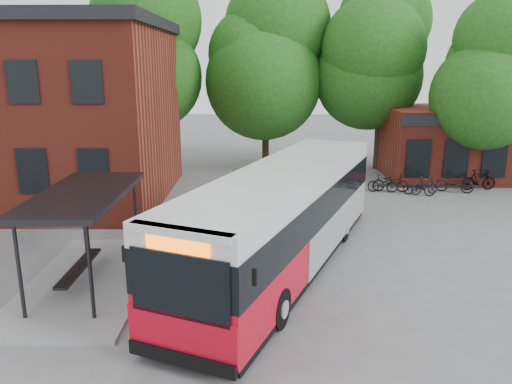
{
  "coord_description": "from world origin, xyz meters",
  "views": [
    {
      "loc": [
        0.69,
        -14.95,
        6.51
      ],
      "look_at": [
        0.52,
        2.35,
        2.0
      ],
      "focal_mm": 35.0,
      "sensor_mm": 36.0,
      "label": 1
    }
  ],
  "objects_px": {
    "bicycle_6": "(455,183)",
    "city_bus": "(285,219)",
    "bicycle_2": "(419,187)",
    "bicycle_3": "(425,185)",
    "bicycle_1": "(383,183)",
    "bicycle_7": "(479,180)",
    "bus_shelter": "(86,238)",
    "bicycle_0": "(391,182)"
  },
  "relations": [
    {
      "from": "bicycle_0",
      "to": "bicycle_7",
      "type": "relative_size",
      "value": 1.01
    },
    {
      "from": "bus_shelter",
      "to": "bicycle_2",
      "type": "xyz_separation_m",
      "value": [
        13.18,
        10.46,
        -1.05
      ]
    },
    {
      "from": "bicycle_0",
      "to": "bicycle_7",
      "type": "height_order",
      "value": "bicycle_7"
    },
    {
      "from": "bicycle_1",
      "to": "bicycle_7",
      "type": "xyz_separation_m",
      "value": [
        5.12,
        0.49,
        0.08
      ]
    },
    {
      "from": "bicycle_3",
      "to": "bicycle_7",
      "type": "height_order",
      "value": "bicycle_7"
    },
    {
      "from": "bicycle_0",
      "to": "bicycle_6",
      "type": "height_order",
      "value": "bicycle_6"
    },
    {
      "from": "city_bus",
      "to": "bicycle_2",
      "type": "xyz_separation_m",
      "value": [
        7.21,
        9.17,
        -1.24
      ]
    },
    {
      "from": "bicycle_1",
      "to": "bicycle_3",
      "type": "relative_size",
      "value": 0.97
    },
    {
      "from": "bicycle_2",
      "to": "bicycle_0",
      "type": "bearing_deg",
      "value": 81.42
    },
    {
      "from": "bicycle_0",
      "to": "bicycle_2",
      "type": "xyz_separation_m",
      "value": [
        1.25,
        -0.72,
        -0.08
      ]
    },
    {
      "from": "bicycle_0",
      "to": "bicycle_3",
      "type": "bearing_deg",
      "value": -101.8
    },
    {
      "from": "bicycle_0",
      "to": "bicycle_2",
      "type": "bearing_deg",
      "value": -110.87
    },
    {
      "from": "city_bus",
      "to": "bicycle_7",
      "type": "relative_size",
      "value": 7.07
    },
    {
      "from": "bicycle_1",
      "to": "bicycle_6",
      "type": "relative_size",
      "value": 0.83
    },
    {
      "from": "bus_shelter",
      "to": "bicycle_1",
      "type": "bearing_deg",
      "value": 43.9
    },
    {
      "from": "bicycle_2",
      "to": "bicycle_6",
      "type": "distance_m",
      "value": 2.1
    },
    {
      "from": "bus_shelter",
      "to": "bicycle_1",
      "type": "xyz_separation_m",
      "value": [
        11.5,
        11.07,
        -0.98
      ]
    },
    {
      "from": "bus_shelter",
      "to": "bicycle_2",
      "type": "bearing_deg",
      "value": 38.46
    },
    {
      "from": "bicycle_0",
      "to": "bicycle_6",
      "type": "relative_size",
      "value": 0.99
    },
    {
      "from": "bicycle_3",
      "to": "bus_shelter",
      "type": "bearing_deg",
      "value": 110.2
    },
    {
      "from": "bicycle_1",
      "to": "bicycle_0",
      "type": "bearing_deg",
      "value": -67.0
    },
    {
      "from": "bicycle_0",
      "to": "bicycle_2",
      "type": "distance_m",
      "value": 1.44
    },
    {
      "from": "bicycle_3",
      "to": "bicycle_6",
      "type": "relative_size",
      "value": 0.86
    },
    {
      "from": "bus_shelter",
      "to": "bicycle_3",
      "type": "distance_m",
      "value": 17.19
    },
    {
      "from": "bicycle_1",
      "to": "bicycle_7",
      "type": "relative_size",
      "value": 0.85
    },
    {
      "from": "bicycle_6",
      "to": "city_bus",
      "type": "bearing_deg",
      "value": 159.13
    },
    {
      "from": "bus_shelter",
      "to": "city_bus",
      "type": "xyz_separation_m",
      "value": [
        5.96,
        1.3,
        0.19
      ]
    },
    {
      "from": "bicycle_0",
      "to": "bicycle_3",
      "type": "xyz_separation_m",
      "value": [
        1.58,
        -0.6,
        -0.01
      ]
    },
    {
      "from": "bicycle_3",
      "to": "city_bus",
      "type": "bearing_deg",
      "value": 123.02
    },
    {
      "from": "bus_shelter",
      "to": "bicycle_0",
      "type": "bearing_deg",
      "value": 43.15
    },
    {
      "from": "bicycle_1",
      "to": "bicycle_3",
      "type": "height_order",
      "value": "bicycle_3"
    },
    {
      "from": "bicycle_1",
      "to": "bicycle_3",
      "type": "bearing_deg",
      "value": -95.76
    },
    {
      "from": "bicycle_1",
      "to": "bicycle_7",
      "type": "distance_m",
      "value": 5.15
    },
    {
      "from": "city_bus",
      "to": "bicycle_3",
      "type": "height_order",
      "value": "city_bus"
    },
    {
      "from": "bicycle_2",
      "to": "bicycle_6",
      "type": "xyz_separation_m",
      "value": [
        2.01,
        0.62,
        0.09
      ]
    },
    {
      "from": "bus_shelter",
      "to": "bicycle_1",
      "type": "relative_size",
      "value": 4.52
    },
    {
      "from": "bicycle_3",
      "to": "bicycle_2",
      "type": "bearing_deg",
      "value": 91.71
    },
    {
      "from": "bicycle_1",
      "to": "bicycle_2",
      "type": "height_order",
      "value": "bicycle_1"
    },
    {
      "from": "bicycle_2",
      "to": "bicycle_7",
      "type": "height_order",
      "value": "bicycle_7"
    },
    {
      "from": "bicycle_3",
      "to": "bicycle_0",
      "type": "bearing_deg",
      "value": 51.32
    },
    {
      "from": "bicycle_2",
      "to": "bicycle_6",
      "type": "relative_size",
      "value": 0.82
    },
    {
      "from": "city_bus",
      "to": "bicycle_7",
      "type": "height_order",
      "value": "city_bus"
    }
  ]
}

